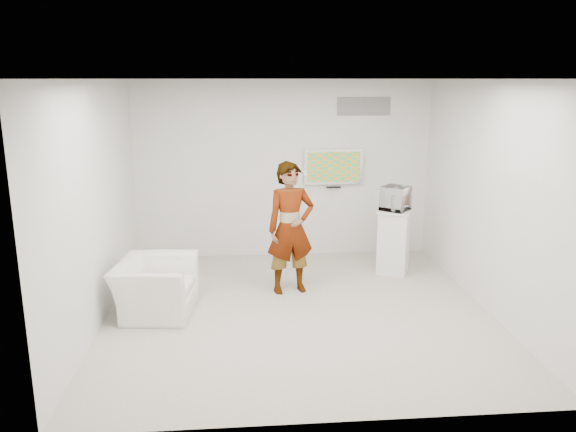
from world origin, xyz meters
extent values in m
cube|color=#B8B3A8|center=(0.00, 0.00, 0.01)|extent=(5.00, 5.00, 0.01)
cube|color=#29292B|center=(0.00, 0.00, 3.00)|extent=(5.00, 5.00, 0.01)
cube|color=silver|center=(0.00, 2.50, 1.50)|extent=(5.00, 0.01, 3.00)
cube|color=silver|center=(0.00, -2.50, 1.50)|extent=(5.00, 0.01, 3.00)
cube|color=silver|center=(-2.50, 0.00, 1.50)|extent=(0.01, 5.00, 3.00)
cube|color=silver|center=(2.50, 0.00, 1.50)|extent=(0.01, 5.00, 3.00)
cube|color=silver|center=(0.85, 2.45, 1.55)|extent=(1.00, 0.08, 0.60)
cube|color=slate|center=(1.35, 2.49, 2.55)|extent=(0.90, 0.02, 0.30)
imported|color=silver|center=(-0.04, 0.74, 0.94)|extent=(0.77, 0.59, 1.89)
imported|color=silver|center=(-1.86, 0.11, 0.35)|extent=(1.07, 1.19, 0.71)
cube|color=silver|center=(1.65, 1.41, 0.51)|extent=(0.65, 0.65, 1.02)
cylinder|color=white|center=(1.88, 2.35, 0.13)|extent=(0.19, 0.19, 0.26)
cube|color=silver|center=(1.65, 1.41, 1.20)|extent=(0.53, 0.53, 0.37)
cube|color=silver|center=(1.65, 1.41, 1.13)|extent=(0.11, 0.18, 0.24)
cube|color=silver|center=(0.18, 0.94, 1.70)|extent=(0.06, 0.16, 0.04)
camera|label=1|loc=(-0.72, -6.90, 3.00)|focal=35.00mm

